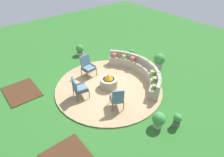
{
  "coord_description": "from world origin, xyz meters",
  "views": [
    {
      "loc": [
        5.99,
        -4.64,
        5.85
      ],
      "look_at": [
        0.0,
        0.2,
        0.45
      ],
      "focal_mm": 31.48,
      "sensor_mm": 36.0,
      "label": 1
    }
  ],
  "objects_px": {
    "lounge_chair_front_left": "(87,66)",
    "lounge_chair_front_right": "(79,87)",
    "lounge_chair_back_left": "(117,98)",
    "fire_pit": "(109,82)",
    "potted_plant_2": "(159,120)",
    "potted_plant_3": "(159,60)",
    "potted_plant_1": "(80,50)",
    "potted_plant_4": "(177,120)",
    "curved_stone_bench": "(140,71)",
    "potted_plant_0": "(132,53)"
  },
  "relations": [
    {
      "from": "lounge_chair_front_left",
      "to": "lounge_chair_front_right",
      "type": "distance_m",
      "value": 1.82
    },
    {
      "from": "lounge_chair_back_left",
      "to": "fire_pit",
      "type": "bearing_deg",
      "value": 93.49
    },
    {
      "from": "lounge_chair_front_left",
      "to": "potted_plant_2",
      "type": "distance_m",
      "value": 4.61
    },
    {
      "from": "lounge_chair_front_left",
      "to": "lounge_chair_front_right",
      "type": "bearing_deg",
      "value": 39.69
    },
    {
      "from": "lounge_chair_front_right",
      "to": "potted_plant_3",
      "type": "relative_size",
      "value": 1.25
    },
    {
      "from": "potted_plant_3",
      "to": "lounge_chair_front_right",
      "type": "bearing_deg",
      "value": -96.21
    },
    {
      "from": "potted_plant_1",
      "to": "potted_plant_3",
      "type": "bearing_deg",
      "value": 32.66
    },
    {
      "from": "lounge_chair_back_left",
      "to": "potted_plant_3",
      "type": "height_order",
      "value": "lounge_chair_back_left"
    },
    {
      "from": "lounge_chair_front_right",
      "to": "potted_plant_4",
      "type": "bearing_deg",
      "value": 40.1
    },
    {
      "from": "curved_stone_bench",
      "to": "potted_plant_2",
      "type": "xyz_separation_m",
      "value": [
        2.83,
        -1.87,
        -0.02
      ]
    },
    {
      "from": "lounge_chair_back_left",
      "to": "potted_plant_3",
      "type": "xyz_separation_m",
      "value": [
        -1.07,
        3.93,
        -0.12
      ]
    },
    {
      "from": "lounge_chair_front_left",
      "to": "potted_plant_4",
      "type": "distance_m",
      "value": 5.09
    },
    {
      "from": "lounge_chair_front_left",
      "to": "potted_plant_2",
      "type": "relative_size",
      "value": 1.63
    },
    {
      "from": "potted_plant_3",
      "to": "potted_plant_4",
      "type": "relative_size",
      "value": 1.5
    },
    {
      "from": "lounge_chair_back_left",
      "to": "potted_plant_4",
      "type": "height_order",
      "value": "lounge_chair_back_left"
    },
    {
      "from": "potted_plant_2",
      "to": "potted_plant_4",
      "type": "height_order",
      "value": "potted_plant_2"
    },
    {
      "from": "potted_plant_3",
      "to": "lounge_chair_front_left",
      "type": "bearing_deg",
      "value": -117.26
    },
    {
      "from": "potted_plant_0",
      "to": "lounge_chair_back_left",
      "type": "bearing_deg",
      "value": -51.77
    },
    {
      "from": "lounge_chair_back_left",
      "to": "potted_plant_2",
      "type": "distance_m",
      "value": 1.84
    },
    {
      "from": "lounge_chair_back_left",
      "to": "lounge_chair_front_left",
      "type": "bearing_deg",
      "value": 109.89
    },
    {
      "from": "potted_plant_3",
      "to": "potted_plant_4",
      "type": "distance_m",
      "value": 4.24
    },
    {
      "from": "potted_plant_2",
      "to": "potted_plant_3",
      "type": "height_order",
      "value": "potted_plant_3"
    },
    {
      "from": "curved_stone_bench",
      "to": "lounge_chair_front_right",
      "type": "xyz_separation_m",
      "value": [
        -0.48,
        -3.32,
        0.22
      ]
    },
    {
      "from": "fire_pit",
      "to": "potted_plant_3",
      "type": "bearing_deg",
      "value": 84.83
    },
    {
      "from": "lounge_chair_back_left",
      "to": "potted_plant_4",
      "type": "distance_m",
      "value": 2.46
    },
    {
      "from": "curved_stone_bench",
      "to": "lounge_chair_back_left",
      "type": "bearing_deg",
      "value": -65.65
    },
    {
      "from": "curved_stone_bench",
      "to": "potted_plant_4",
      "type": "distance_m",
      "value": 3.5
    },
    {
      "from": "lounge_chair_front_left",
      "to": "lounge_chair_back_left",
      "type": "xyz_separation_m",
      "value": [
        2.88,
        -0.43,
        -0.02
      ]
    },
    {
      "from": "fire_pit",
      "to": "potted_plant_1",
      "type": "bearing_deg",
      "value": 169.52
    },
    {
      "from": "lounge_chair_front_left",
      "to": "potted_plant_0",
      "type": "relative_size",
      "value": 1.83
    },
    {
      "from": "fire_pit",
      "to": "potted_plant_4",
      "type": "relative_size",
      "value": 1.44
    },
    {
      "from": "lounge_chair_front_right",
      "to": "potted_plant_1",
      "type": "height_order",
      "value": "lounge_chair_front_right"
    },
    {
      "from": "potted_plant_0",
      "to": "potted_plant_3",
      "type": "height_order",
      "value": "potted_plant_3"
    },
    {
      "from": "lounge_chair_back_left",
      "to": "potted_plant_1",
      "type": "distance_m",
      "value": 5.31
    },
    {
      "from": "lounge_chair_front_left",
      "to": "fire_pit",
      "type": "bearing_deg",
      "value": 92.77
    },
    {
      "from": "fire_pit",
      "to": "potted_plant_2",
      "type": "height_order",
      "value": "fire_pit"
    },
    {
      "from": "lounge_chair_back_left",
      "to": "potted_plant_1",
      "type": "height_order",
      "value": "lounge_chair_back_left"
    },
    {
      "from": "potted_plant_2",
      "to": "lounge_chair_front_left",
      "type": "bearing_deg",
      "value": -177.96
    },
    {
      "from": "curved_stone_bench",
      "to": "potted_plant_4",
      "type": "bearing_deg",
      "value": -21.55
    },
    {
      "from": "potted_plant_2",
      "to": "curved_stone_bench",
      "type": "bearing_deg",
      "value": 146.65
    },
    {
      "from": "lounge_chair_front_left",
      "to": "lounge_chair_back_left",
      "type": "distance_m",
      "value": 2.91
    },
    {
      "from": "curved_stone_bench",
      "to": "lounge_chair_front_left",
      "type": "relative_size",
      "value": 3.76
    },
    {
      "from": "potted_plant_0",
      "to": "potted_plant_2",
      "type": "height_order",
      "value": "potted_plant_2"
    },
    {
      "from": "curved_stone_bench",
      "to": "potted_plant_3",
      "type": "bearing_deg",
      "value": 88.57
    },
    {
      "from": "potted_plant_3",
      "to": "potted_plant_4",
      "type": "xyz_separation_m",
      "value": [
        3.22,
        -2.76,
        -0.16
      ]
    },
    {
      "from": "lounge_chair_front_left",
      "to": "lounge_chair_front_right",
      "type": "height_order",
      "value": "lounge_chair_front_left"
    },
    {
      "from": "lounge_chair_front_left",
      "to": "lounge_chair_back_left",
      "type": "bearing_deg",
      "value": 76.49
    },
    {
      "from": "potted_plant_0",
      "to": "potted_plant_3",
      "type": "relative_size",
      "value": 0.68
    },
    {
      "from": "potted_plant_0",
      "to": "potted_plant_1",
      "type": "distance_m",
      "value": 3.22
    },
    {
      "from": "lounge_chair_back_left",
      "to": "potted_plant_2",
      "type": "xyz_separation_m",
      "value": [
        1.72,
        0.59,
        -0.24
      ]
    }
  ]
}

